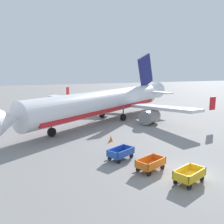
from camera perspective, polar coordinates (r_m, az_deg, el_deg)
The scene contains 6 objects.
ground_plane at distance 21.80m, azimuth 17.79°, elevation -13.45°, with size 220.00×220.00×0.00m, color gray.
airplane at distance 39.80m, azimuth -1.19°, elevation 2.32°, with size 33.02×28.27×11.34m.
baggage_cart_nearest at distance 20.00m, azimuth 17.39°, elevation -13.77°, with size 3.55×2.28×1.07m.
baggage_cart_second_in_row at distance 21.41m, azimuth 8.88°, elevation -11.75°, with size 3.54×2.30×1.07m.
baggage_cart_third_in_row at distance 23.64m, azimuth 2.01°, elevation -9.47°, with size 3.46×2.44×1.07m.
traffic_cone_mid_apron at distance 29.21m, azimuth -0.24°, elevation -6.16°, with size 0.48×0.48×0.63m, color orange.
Camera 1 is at (-12.53, -15.62, 8.62)m, focal length 39.59 mm.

